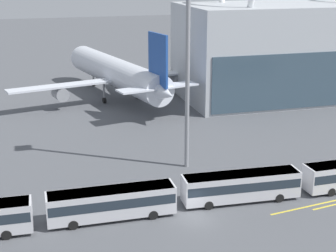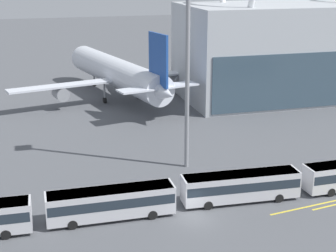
{
  "view_description": "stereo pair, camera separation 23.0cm",
  "coord_description": "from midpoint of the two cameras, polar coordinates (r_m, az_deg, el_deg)",
  "views": [
    {
      "loc": [
        -15.79,
        -45.89,
        25.43
      ],
      "look_at": [
        2.48,
        19.68,
        4.0
      ],
      "focal_mm": 55.0,
      "sensor_mm": 36.0,
      "label": 1
    },
    {
      "loc": [
        -15.57,
        -45.95,
        25.43
      ],
      "look_at": [
        2.48,
        19.68,
        4.0
      ],
      "focal_mm": 55.0,
      "sensor_mm": 36.0,
      "label": 2
    }
  ],
  "objects": [
    {
      "name": "shuttle_bus_2",
      "position": [
        58.22,
        8.18,
        -6.5
      ],
      "size": [
        13.42,
        3.33,
        3.33
      ],
      "rotation": [
        0.0,
        0.0,
        -0.05
      ],
      "color": "silver",
      "rests_on": "ground_plane"
    },
    {
      "name": "lane_stripe_2",
      "position": [
        59.57,
        15.78,
        -8.5
      ],
      "size": [
        10.89,
        1.8,
        0.01
      ],
      "primitive_type": "cube",
      "rotation": [
        0.0,
        0.0,
        0.14
      ],
      "color": "yellow",
      "rests_on": "ground_plane"
    },
    {
      "name": "floodlight_mast",
      "position": [
        63.62,
        2.32,
        10.03
      ],
      "size": [
        2.07,
        2.07,
        28.99
      ],
      "color": "gray",
      "rests_on": "ground_plane"
    },
    {
      "name": "airliner_at_gate_far",
      "position": [
        100.55,
        -5.39,
        5.83
      ],
      "size": [
        42.83,
        42.97,
        14.8
      ],
      "rotation": [
        0.0,
        0.0,
        1.81
      ],
      "color": "silver",
      "rests_on": "ground_plane"
    },
    {
      "name": "shuttle_bus_1",
      "position": [
        54.13,
        -6.22,
        -8.34
      ],
      "size": [
        13.33,
        2.84,
        3.33
      ],
      "rotation": [
        0.0,
        0.0,
        -0.01
      ],
      "color": "silver",
      "rests_on": "ground_plane"
    },
    {
      "name": "ground_plane",
      "position": [
        54.78,
        3.13,
        -10.21
      ],
      "size": [
        440.0,
        440.0,
        0.0
      ],
      "primitive_type": "plane",
      "color": "#515459"
    }
  ]
}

